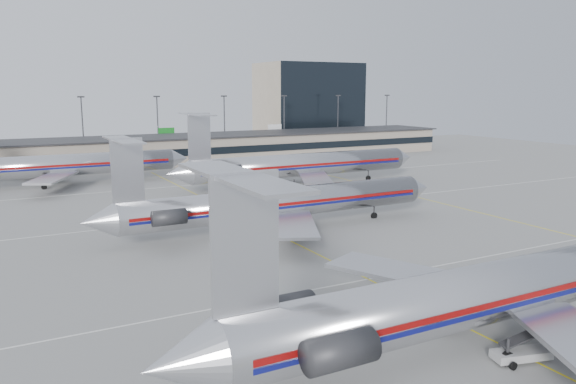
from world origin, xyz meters
TOP-DOWN VIEW (x-y plane):
  - ground at (0.00, 0.00)m, footprint 260.00×260.00m
  - apron_markings at (0.00, 10.00)m, footprint 160.00×0.15m
  - terminal at (0.00, 97.97)m, footprint 162.00×17.00m
  - light_mast_row at (0.00, 112.00)m, footprint 163.60×0.40m
  - distant_building at (62.00, 128.00)m, footprint 30.00×20.00m
  - jet_foreground at (0.23, -4.42)m, footprint 49.15×28.94m
  - jet_second_row at (0.52, 29.43)m, footprint 45.53×26.81m
  - jet_third_row at (18.29, 55.82)m, footprint 48.38×29.76m
  - jet_back_row at (-19.15, 76.11)m, footprint 46.52×28.62m
  - belt_loader at (-0.68, -7.04)m, footprint 4.46×2.24m

SIDE VIEW (x-z plane):
  - ground at x=0.00m, z-range 0.00..0.00m
  - apron_markings at x=0.00m, z-range 0.00..0.02m
  - belt_loader at x=-0.68m, z-range -0.53..1.75m
  - terminal at x=0.00m, z-range 0.03..6.28m
  - jet_second_row at x=0.52m, z-range -2.50..9.42m
  - jet_back_row at x=-19.15m, z-range -2.67..10.05m
  - jet_foreground at x=0.23m, z-range -2.70..10.17m
  - jet_third_row at x=18.29m, z-range -2.77..10.46m
  - light_mast_row at x=0.00m, z-range 0.94..16.22m
  - distant_building at x=62.00m, z-range 0.00..25.00m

